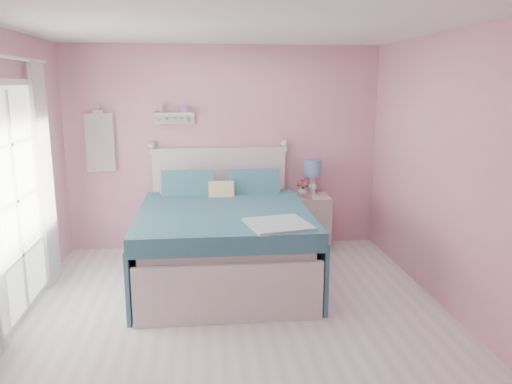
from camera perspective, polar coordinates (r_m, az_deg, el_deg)
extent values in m
plane|color=silver|center=(4.68, -2.10, -14.61)|extent=(4.50, 4.50, 0.00)
plane|color=pink|center=(6.48, -3.61, 4.98)|extent=(4.00, 0.00, 4.00)
plane|color=pink|center=(2.10, 2.04, -10.51)|extent=(4.00, 0.00, 4.00)
plane|color=pink|center=(4.82, 22.22, 1.60)|extent=(0.00, 4.50, 4.50)
plane|color=white|center=(4.21, -2.39, 18.87)|extent=(4.50, 4.50, 0.00)
cube|color=silver|center=(5.58, -3.69, -7.42)|extent=(1.67, 2.20, 0.48)
cube|color=silver|center=(5.48, -3.74, -4.27)|extent=(1.61, 2.14, 0.16)
cube|color=silver|center=(6.53, -4.16, -0.94)|extent=(1.70, 0.07, 1.26)
cube|color=silver|center=(6.41, -4.25, 4.81)|extent=(1.76, 0.09, 0.06)
cube|color=silver|center=(4.54, -3.08, -11.58)|extent=(1.70, 0.06, 0.56)
cube|color=teal|center=(5.29, -3.69, -2.96)|extent=(1.79, 1.94, 0.18)
cube|color=pink|center=(6.17, -7.75, 0.21)|extent=(0.68, 0.28, 0.43)
cube|color=pink|center=(6.20, -0.44, 0.37)|extent=(0.68, 0.28, 0.43)
cube|color=#CCBC59|center=(5.90, -3.99, -0.27)|extent=(0.30, 0.22, 0.31)
cube|color=beige|center=(6.55, 6.09, -3.44)|extent=(0.49, 0.46, 0.71)
cube|color=silver|center=(6.29, 6.54, -2.02)|extent=(0.43, 0.02, 0.16)
sphere|color=white|center=(6.27, 6.59, -2.07)|extent=(0.03, 0.03, 0.03)
cylinder|color=white|center=(6.53, 6.44, -0.22)|extent=(0.15, 0.15, 0.02)
cylinder|color=white|center=(6.50, 6.46, 0.86)|extent=(0.07, 0.07, 0.25)
cylinder|color=#7691C6|center=(6.46, 6.51, 2.78)|extent=(0.23, 0.23, 0.21)
imported|color=silver|center=(6.42, 5.31, 0.12)|extent=(0.17, 0.17, 0.14)
imported|color=#C9868E|center=(6.28, 5.97, -0.46)|extent=(0.12, 0.12, 0.07)
sphere|color=#DF4C79|center=(6.39, 5.34, 1.41)|extent=(0.06, 0.06, 0.06)
sphere|color=#DF4C79|center=(6.42, 5.65, 1.09)|extent=(0.06, 0.06, 0.06)
sphere|color=#DF4C79|center=(6.40, 4.96, 1.15)|extent=(0.06, 0.06, 0.06)
sphere|color=#DF4C79|center=(6.38, 5.56, 0.83)|extent=(0.06, 0.06, 0.06)
sphere|color=#DF4C79|center=(6.37, 5.10, 0.93)|extent=(0.06, 0.06, 0.06)
cube|color=silver|center=(6.36, -9.33, 8.79)|extent=(0.50, 0.14, 0.04)
cube|color=silver|center=(6.42, -9.28, 8.20)|extent=(0.50, 0.03, 0.12)
cylinder|color=#D18C99|center=(6.36, -10.72, 9.37)|extent=(0.06, 0.06, 0.10)
cube|color=#7691C6|center=(6.35, -8.25, 9.27)|extent=(0.08, 0.06, 0.07)
cube|color=white|center=(6.51, -17.41, 5.38)|extent=(0.34, 0.03, 0.72)
cube|color=silver|center=(4.87, -26.97, 11.13)|extent=(0.04, 1.32, 0.06)
cube|color=silver|center=(5.30, -24.74, -12.12)|extent=(0.04, 1.32, 0.06)
cube|color=silver|center=(5.57, -23.66, 0.18)|extent=(0.04, 0.06, 2.10)
cube|color=white|center=(4.98, -25.81, -0.99)|extent=(0.02, 1.20, 2.04)
cube|color=white|center=(5.64, -22.95, 1.72)|extent=(0.04, 0.40, 2.32)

